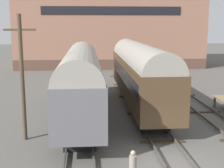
{
  "coord_description": "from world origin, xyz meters",
  "views": [
    {
      "loc": [
        -4.3,
        -13.98,
        6.79
      ],
      "look_at": [
        -2.4,
        10.12,
        2.2
      ],
      "focal_mm": 50.0,
      "sensor_mm": 36.0,
      "label": 1
    }
  ],
  "objects": [
    {
      "name": "train_car_grey",
      "position": [
        -4.79,
        8.64,
        2.97
      ],
      "size": [
        2.89,
        16.68,
        5.2
      ],
      "color": "black",
      "rests_on": "ground"
    },
    {
      "name": "track_middle",
      "position": [
        0.0,
        0.0,
        0.14
      ],
      "size": [
        2.6,
        60.0,
        0.26
      ],
      "color": "#4C4742",
      "rests_on": "ground"
    },
    {
      "name": "train_car_brown",
      "position": [
        0.0,
        11.59,
        3.04
      ],
      "size": [
        2.86,
        18.02,
        5.3
      ],
      "color": "black",
      "rests_on": "ground"
    },
    {
      "name": "utility_pole",
      "position": [
        -8.1,
        4.23,
        3.87
      ],
      "size": [
        1.8,
        0.24,
        7.41
      ],
      "color": "#473828",
      "rests_on": "ground"
    },
    {
      "name": "track_left",
      "position": [
        -4.79,
        0.0,
        0.14
      ],
      "size": [
        2.6,
        60.0,
        0.26
      ],
      "color": "#4C4742",
      "rests_on": "ground"
    },
    {
      "name": "person_worker",
      "position": [
        -2.46,
        -1.86,
        0.99
      ],
      "size": [
        0.32,
        0.32,
        1.65
      ],
      "color": "#282833",
      "rests_on": "ground"
    },
    {
      "name": "warehouse_building",
      "position": [
        -0.61,
        39.09,
        8.08
      ],
      "size": [
        29.62,
        11.92,
        16.15
      ],
      "color": "brown",
      "rests_on": "ground"
    },
    {
      "name": "ground_plane",
      "position": [
        0.0,
        0.0,
        0.0
      ],
      "size": [
        200.0,
        200.0,
        0.0
      ],
      "primitive_type": "plane",
      "color": "#56544F"
    }
  ]
}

